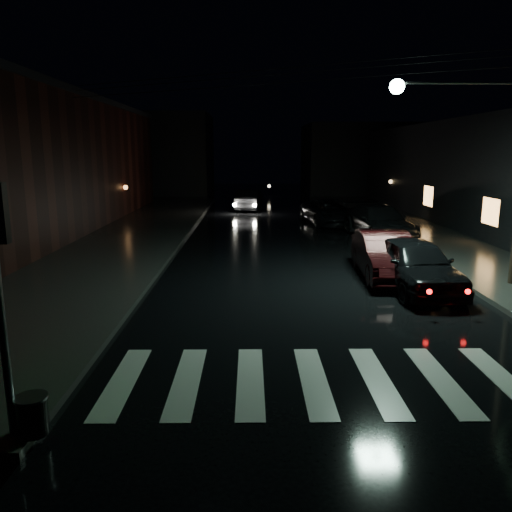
{
  "coord_description": "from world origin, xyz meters",
  "views": [
    {
      "loc": [
        1.21,
        -8.22,
        4.23
      ],
      "look_at": [
        1.35,
        4.35,
        1.6
      ],
      "focal_mm": 35.0,
      "sensor_mm": 36.0,
      "label": 1
    }
  ],
  "objects_px": {
    "parked_car_b": "(385,255)",
    "oncoming_car": "(249,200)",
    "parked_car_c": "(379,222)",
    "parked_car_d": "(329,212)",
    "parked_car_a": "(415,264)"
  },
  "relations": [
    {
      "from": "parked_car_b",
      "to": "oncoming_car",
      "type": "xyz_separation_m",
      "value": [
        -4.68,
        20.23,
        -0.02
      ]
    },
    {
      "from": "parked_car_b",
      "to": "oncoming_car",
      "type": "distance_m",
      "value": 20.77
    },
    {
      "from": "parked_car_b",
      "to": "parked_car_c",
      "type": "relative_size",
      "value": 0.83
    },
    {
      "from": "parked_car_b",
      "to": "parked_car_d",
      "type": "height_order",
      "value": "parked_car_b"
    },
    {
      "from": "parked_car_b",
      "to": "parked_car_d",
      "type": "xyz_separation_m",
      "value": [
        0.06,
        12.77,
        -0.03
      ]
    },
    {
      "from": "parked_car_a",
      "to": "parked_car_b",
      "type": "xyz_separation_m",
      "value": [
        -0.51,
        1.58,
        -0.04
      ]
    },
    {
      "from": "parked_car_a",
      "to": "parked_car_d",
      "type": "bearing_deg",
      "value": 89.13
    },
    {
      "from": "parked_car_a",
      "to": "parked_car_c",
      "type": "relative_size",
      "value": 0.85
    },
    {
      "from": "parked_car_d",
      "to": "oncoming_car",
      "type": "height_order",
      "value": "oncoming_car"
    },
    {
      "from": "parked_car_b",
      "to": "oncoming_car",
      "type": "bearing_deg",
      "value": 106.08
    },
    {
      "from": "parked_car_a",
      "to": "oncoming_car",
      "type": "relative_size",
      "value": 1.04
    },
    {
      "from": "parked_car_a",
      "to": "parked_car_d",
      "type": "distance_m",
      "value": 14.36
    },
    {
      "from": "parked_car_c",
      "to": "parked_car_d",
      "type": "distance_m",
      "value": 5.18
    },
    {
      "from": "parked_car_a",
      "to": "parked_car_b",
      "type": "distance_m",
      "value": 1.66
    },
    {
      "from": "parked_car_b",
      "to": "oncoming_car",
      "type": "height_order",
      "value": "parked_car_b"
    }
  ]
}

